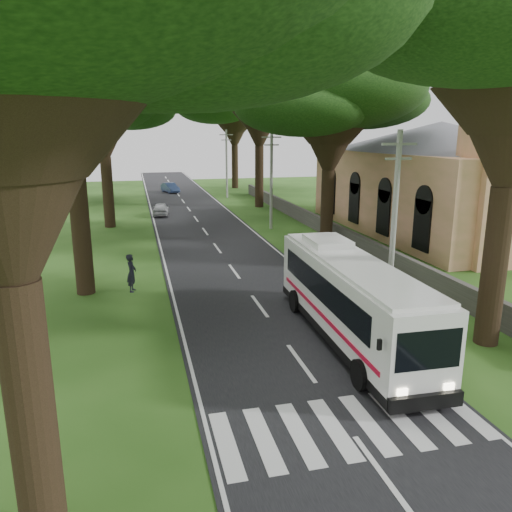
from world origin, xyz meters
name	(u,v)px	position (x,y,z in m)	size (l,w,h in m)	color
ground	(321,392)	(0.00, 0.00, 0.00)	(140.00, 140.00, 0.00)	#274F16
road	(207,234)	(0.00, 25.00, 0.01)	(8.00, 120.00, 0.04)	black
crosswalk	(347,427)	(0.00, -2.00, 0.00)	(8.00, 3.00, 0.01)	silver
property_wall	(319,224)	(9.00, 24.00, 0.60)	(0.35, 50.00, 1.20)	#383533
church	(439,170)	(17.86, 21.55, 4.91)	(14.00, 24.00, 11.60)	tan
pole_near	(394,220)	(5.50, 6.00, 4.18)	(1.60, 0.24, 8.00)	gray
pole_mid	(271,178)	(5.50, 26.00, 4.18)	(1.60, 0.24, 8.00)	gray
pole_far	(227,163)	(5.50, 46.00, 4.18)	(1.60, 0.24, 8.00)	gray
tree_l_mida	(65,46)	(-8.00, 12.00, 11.59)	(14.45, 14.45, 14.78)	black
tree_l_midb	(100,81)	(-7.50, 30.00, 11.69)	(12.98, 12.98, 14.62)	black
tree_l_far	(101,106)	(-8.50, 48.00, 10.62)	(14.26, 14.26, 13.75)	black
tree_r_mida	(331,93)	(8.00, 20.00, 10.38)	(12.67, 12.67, 13.23)	black
tree_r_midb	(259,79)	(7.50, 38.00, 12.94)	(14.50, 14.50, 16.17)	black
tree_r_far	(234,100)	(8.50, 56.00, 11.90)	(14.86, 14.86, 15.16)	black
coach_bus	(350,297)	(2.47, 3.52, 1.74)	(2.78, 11.02, 3.23)	white
distant_car_a	(161,209)	(-3.00, 34.81, 0.64)	(1.44, 3.58, 1.22)	#9B9C9F
distant_car_b	(170,188)	(-0.80, 52.66, 0.65)	(1.31, 3.76, 1.24)	navy
pedestrian	(132,273)	(-5.73, 11.72, 0.97)	(0.71, 0.46, 1.94)	black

